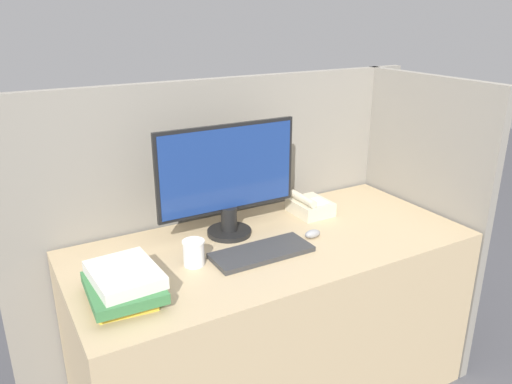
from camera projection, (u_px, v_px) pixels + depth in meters
cubicle_panel_rear at (229, 224)px, 2.43m from camera, size 2.06×0.04×1.40m
cubicle_panel_right at (416, 216)px, 2.52m from camera, size 0.04×0.81×1.40m
desk at (272, 322)px, 2.20m from camera, size 1.66×0.75×0.77m
monitor at (228, 180)px, 2.06m from camera, size 0.62×0.19×0.48m
keyboard at (262, 252)px, 1.96m from camera, size 0.40×0.17×0.02m
mouse at (313, 234)px, 2.11m from camera, size 0.07×0.04×0.03m
coffee_cup at (194, 253)px, 1.87m from camera, size 0.08×0.08×0.10m
book_stack at (124, 284)px, 1.65m from camera, size 0.24×0.29×0.11m
desk_telephone at (310, 206)px, 2.35m from camera, size 0.16×0.19×0.10m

